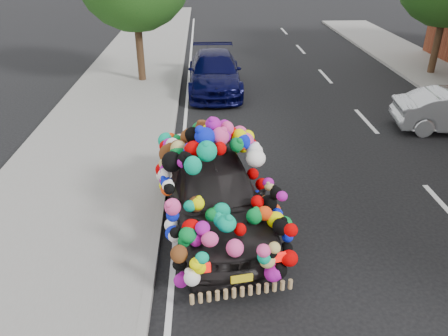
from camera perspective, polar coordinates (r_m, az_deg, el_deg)
The scene contains 6 objects.
ground at distance 9.04m, azimuth 6.69°, elevation -5.98°, with size 100.00×100.00×0.00m, color black.
sidewalk at distance 9.36m, azimuth -20.42°, elevation -6.04°, with size 4.00×60.00×0.12m, color gray.
kerb at distance 8.95m, azimuth -8.40°, elevation -6.01°, with size 0.15×60.00×0.13m, color gray.
lane_markings at distance 10.24m, azimuth 27.08°, elevation -4.81°, with size 6.00×50.00×0.01m, color silver, non-canonical shape.
plush_art_car at distance 8.12m, azimuth -1.32°, elevation -1.14°, with size 2.77×4.72×2.10m.
navy_sedan at distance 16.37m, azimuth -1.26°, elevation 12.40°, with size 1.89×4.64×1.35m, color black.
Camera 1 is at (-1.40, -7.42, 4.98)m, focal length 35.00 mm.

